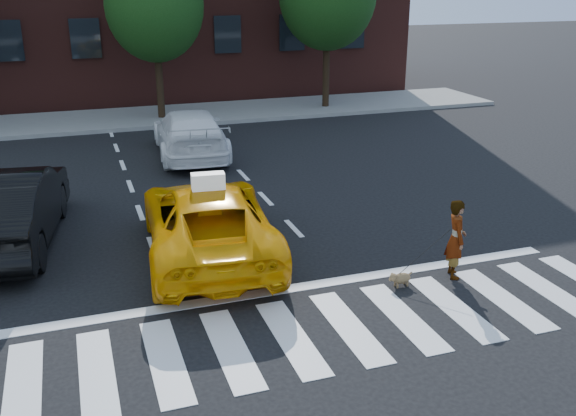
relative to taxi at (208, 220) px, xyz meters
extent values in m
plane|color=black|center=(0.53, -3.65, -0.74)|extent=(120.00, 120.00, 0.00)
cube|color=silver|center=(0.53, -3.65, -0.73)|extent=(13.00, 2.40, 0.01)
cube|color=silver|center=(0.53, -2.05, -0.73)|extent=(12.00, 0.30, 0.01)
cube|color=slate|center=(0.53, 13.85, -0.66)|extent=(30.00, 4.00, 0.15)
cylinder|color=black|center=(1.03, 13.35, 1.04)|extent=(0.28, 0.28, 3.55)
ellipsoid|color=#12330D|center=(1.03, 13.35, 3.66)|extent=(3.69, 3.69, 4.25)
cylinder|color=black|center=(8.03, 13.35, 1.19)|extent=(0.28, 0.28, 3.85)
imported|color=#F09F05|center=(0.00, 0.00, 0.00)|extent=(2.97, 5.54, 1.48)
imported|color=black|center=(-3.88, 1.89, 0.11)|extent=(2.50, 5.38, 1.71)
imported|color=white|center=(1.11, 7.74, 0.00)|extent=(2.45, 5.25, 1.48)
imported|color=#999999|center=(4.20, -2.55, 0.03)|extent=(0.53, 0.65, 1.54)
ellipsoid|color=#95744C|center=(3.06, -2.61, -0.58)|extent=(0.38, 0.22, 0.20)
sphere|color=#95744C|center=(2.88, -2.63, -0.53)|extent=(0.16, 0.16, 0.15)
sphere|color=#95744C|center=(2.82, -2.63, -0.55)|extent=(0.08, 0.08, 0.07)
cylinder|color=#95744C|center=(3.23, -2.60, -0.53)|extent=(0.11, 0.04, 0.09)
sphere|color=#95744C|center=(2.88, -2.58, -0.48)|extent=(0.06, 0.06, 0.05)
sphere|color=#95744C|center=(2.89, -2.68, -0.48)|extent=(0.06, 0.06, 0.05)
cylinder|color=#95744C|center=(2.96, -2.66, -0.69)|extent=(0.04, 0.04, 0.10)
cylinder|color=#95744C|center=(2.95, -2.58, -0.69)|extent=(0.04, 0.04, 0.10)
cylinder|color=#95744C|center=(3.17, -2.65, -0.69)|extent=(0.04, 0.04, 0.10)
cylinder|color=#95744C|center=(3.16, -2.56, -0.69)|extent=(0.04, 0.04, 0.10)
cube|color=white|center=(0.00, -0.20, 0.90)|extent=(0.67, 0.34, 0.32)
camera|label=1|loc=(-2.42, -12.05, 4.70)|focal=40.00mm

